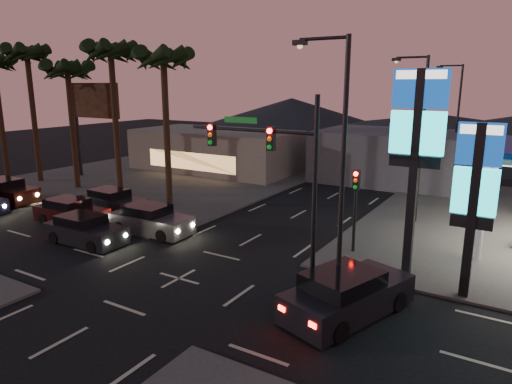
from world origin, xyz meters
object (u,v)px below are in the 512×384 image
Objects in this scene: pylon_sign_short at (476,185)px; car_lane_b_front at (151,220)px; car_lane_a_front at (85,230)px; traffic_signal_mast at (276,163)px; suv_station at (347,295)px; car_lane_b_mid at (112,202)px; car_lane_b_rear at (5,192)px; pylon_sign_tall at (417,133)px; car_lane_a_mid at (71,212)px.

pylon_sign_short reaches higher than car_lane_b_front.
car_lane_b_front is (1.80, 3.11, 0.04)m from car_lane_a_front.
traffic_signal_mast is (-7.24, -2.51, 0.57)m from pylon_sign_short.
pylon_sign_short reaches higher than suv_station.
suv_station is at bearing -16.09° from car_lane_b_mid.
pylon_sign_short is 19.14m from car_lane_a_front.
suv_station is (18.36, -5.30, 0.11)m from car_lane_b_mid.
suv_station is at bearing -132.80° from pylon_sign_short.
car_lane_a_front is at bearing 178.92° from suv_station.
car_lane_b_rear is (-30.69, -0.67, -3.87)m from pylon_sign_short.
traffic_signal_mast is at bearing 160.75° from suv_station.
pylon_sign_tall is 20.21m from car_lane_b_mid.
car_lane_a_front is at bearing -27.35° from car_lane_a_mid.
traffic_signal_mast is 15.49m from car_lane_a_mid.
suv_station is (-1.03, -4.81, -5.57)m from pylon_sign_tall.
car_lane_a_mid is (-14.80, 0.87, -4.50)m from traffic_signal_mast.
car_lane_b_front is at bearing 1.00° from car_lane_b_rear.
pylon_sign_short is at bearing 4.26° from car_lane_a_mid.
car_lane_b_rear is at bearing 173.40° from suv_station.
car_lane_a_mid is at bearing -92.78° from car_lane_b_mid.
pylon_sign_short is 1.47× the size of car_lane_a_front.
car_lane_b_front is 13.50m from suv_station.
pylon_sign_tall is 1.57× the size of suv_station.
car_lane_b_rear reaches higher than car_lane_b_front.
car_lane_b_front is (-9.35, 2.09, -4.47)m from traffic_signal_mast.
traffic_signal_mast is at bearing -3.36° from car_lane_a_mid.
car_lane_b_mid reaches higher than car_lane_a_front.
car_lane_a_mid reaches higher than car_lane_a_front.
car_lane_a_mid is (-19.54, -2.64, -5.67)m from pylon_sign_tall.
suv_station is at bearing -6.60° from car_lane_b_rear.
pylon_sign_short is 6.45m from suv_station.
traffic_signal_mast reaches higher than car_lane_b_rear.
traffic_signal_mast reaches higher than pylon_sign_short.
car_lane_b_front is at bearing -174.24° from pylon_sign_tall.
pylon_sign_tall is 1.89× the size of car_lane_a_front.
traffic_signal_mast is 1.64× the size of car_lane_a_mid.
car_lane_a_front is at bearing -13.10° from car_lane_b_rear.
car_lane_a_front is 0.98× the size of car_lane_a_mid.
car_lane_b_front is at bearing 165.46° from suv_station.
pylon_sign_tall is at bearing -1.44° from car_lane_b_mid.
pylon_sign_tall is 17.47m from car_lane_a_front.
car_lane_b_rear is at bearing 175.50° from traffic_signal_mast.
car_lane_b_front is at bearing -178.55° from pylon_sign_short.
pylon_sign_short is 1.45× the size of car_lane_b_mid.
car_lane_a_front is at bearing -164.09° from pylon_sign_tall.
car_lane_a_front is 0.91× the size of car_lane_b_rear.
car_lane_b_front reaches higher than car_lane_a_mid.
car_lane_b_mid is 0.92× the size of car_lane_b_rear.
car_lane_a_front is 6.11m from car_lane_b_mid.
pylon_sign_tall reaches higher than car_lane_b_rear.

